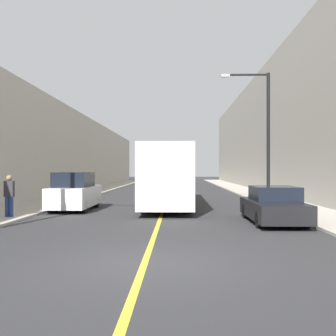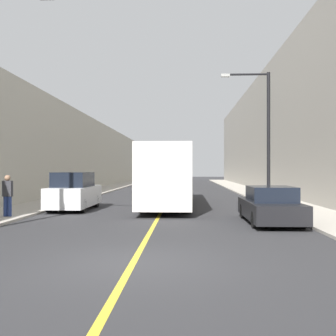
# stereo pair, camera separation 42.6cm
# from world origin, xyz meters

# --- Properties ---
(ground_plane) EXTENTS (200.00, 200.00, 0.00)m
(ground_plane) POSITION_xyz_m (0.00, 0.00, 0.00)
(ground_plane) COLOR #2D2D30
(sidewalk_left) EXTENTS (2.86, 72.00, 0.10)m
(sidewalk_left) POSITION_xyz_m (-7.13, 30.00, 0.05)
(sidewalk_left) COLOR #B2AA9E
(sidewalk_left) RESTS_ON ground
(sidewalk_right) EXTENTS (2.86, 72.00, 0.10)m
(sidewalk_right) POSITION_xyz_m (7.13, 30.00, 0.05)
(sidewalk_right) COLOR #B2AA9E
(sidewalk_right) RESTS_ON ground
(building_row_left) EXTENTS (4.00, 72.00, 7.53)m
(building_row_left) POSITION_xyz_m (-10.56, 30.00, 3.76)
(building_row_left) COLOR #B7B2A3
(building_row_left) RESTS_ON ground
(building_row_right) EXTENTS (4.00, 72.00, 11.56)m
(building_row_right) POSITION_xyz_m (10.56, 30.00, 5.78)
(building_row_right) COLOR gray
(building_row_right) RESTS_ON ground
(road_center_line) EXTENTS (0.16, 72.00, 0.01)m
(road_center_line) POSITION_xyz_m (0.00, 30.00, 0.00)
(road_center_line) COLOR gold
(road_center_line) RESTS_ON ground
(bus) EXTENTS (2.56, 12.20, 3.33)m
(bus) POSITION_xyz_m (0.21, 13.89, 1.78)
(bus) COLOR silver
(bus) RESTS_ON ground
(parked_suv_left) EXTENTS (1.87, 4.59, 1.97)m
(parked_suv_left) POSITION_xyz_m (-4.61, 11.44, 0.91)
(parked_suv_left) COLOR silver
(parked_suv_left) RESTS_ON ground
(car_right_near) EXTENTS (1.88, 4.65, 1.46)m
(car_right_near) POSITION_xyz_m (4.53, 6.79, 0.66)
(car_right_near) COLOR black
(car_right_near) RESTS_ON ground
(street_lamp_right) EXTENTS (2.83, 0.24, 7.62)m
(street_lamp_right) POSITION_xyz_m (5.74, 14.04, 4.47)
(street_lamp_right) COLOR black
(street_lamp_right) RESTS_ON sidewalk_right
(pedestrian) EXTENTS (0.39, 0.25, 1.78)m
(pedestrian) POSITION_xyz_m (-6.44, 7.69, 1.02)
(pedestrian) COLOR navy
(pedestrian) RESTS_ON sidewalk_left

